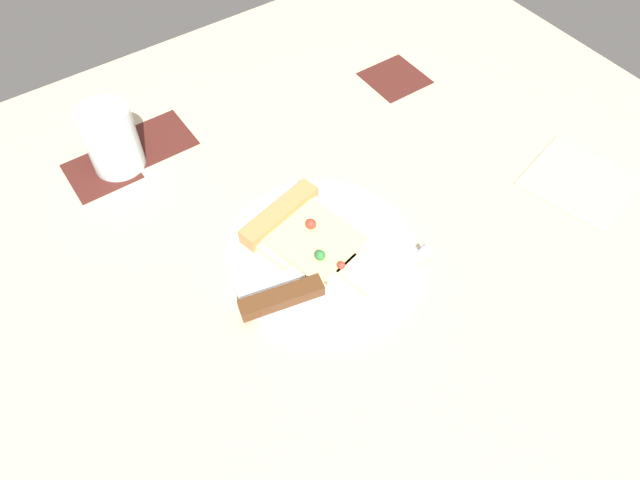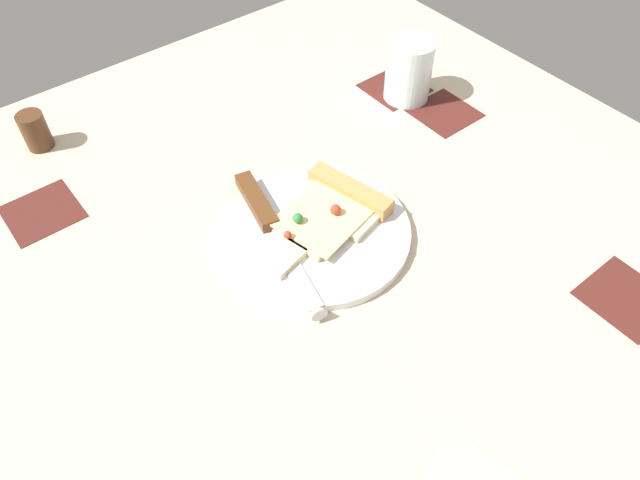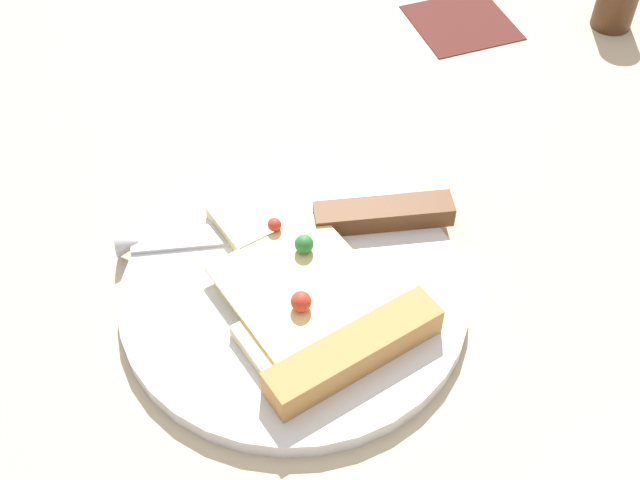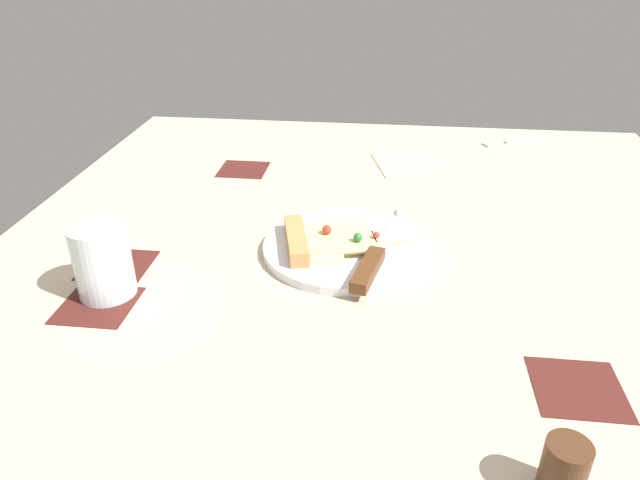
# 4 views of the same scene
# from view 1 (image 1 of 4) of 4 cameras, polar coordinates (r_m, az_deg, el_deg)

# --- Properties ---
(ground_plane) EXTENTS (1.14, 1.14, 0.03)m
(ground_plane) POSITION_cam_1_polar(r_m,az_deg,el_deg) (0.76, 5.34, -2.43)
(ground_plane) COLOR #C6B293
(ground_plane) RESTS_ON ground
(plate) EXTENTS (0.24, 0.24, 0.01)m
(plate) POSITION_cam_1_polar(r_m,az_deg,el_deg) (0.74, 0.07, -1.17)
(plate) COLOR silver
(plate) RESTS_ON ground_plane
(pizza_slice) EXTENTS (0.13, 0.19, 0.03)m
(pizza_slice) POSITION_cam_1_polar(r_m,az_deg,el_deg) (0.74, -1.44, 0.56)
(pizza_slice) COLOR beige
(pizza_slice) RESTS_ON plate
(knife) EXTENTS (0.24, 0.07, 0.02)m
(knife) POSITION_cam_1_polar(r_m,az_deg,el_deg) (0.70, -0.15, -4.46)
(knife) COLOR silver
(knife) RESTS_ON plate
(drinking_glass) EXTENTS (0.07, 0.07, 0.10)m
(drinking_glass) POSITION_cam_1_polar(r_m,az_deg,el_deg) (0.86, -19.44, 9.12)
(drinking_glass) COLOR silver
(drinking_glass) RESTS_ON ground_plane
(napkin) EXTENTS (0.16, 0.16, 0.00)m
(napkin) POSITION_cam_1_polar(r_m,az_deg,el_deg) (0.90, 23.66, 5.30)
(napkin) COLOR beige
(napkin) RESTS_ON ground_plane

